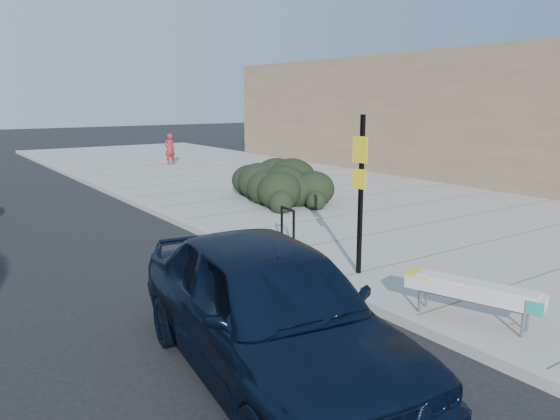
{
  "coord_description": "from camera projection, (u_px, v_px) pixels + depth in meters",
  "views": [
    {
      "loc": [
        -5.88,
        -7.1,
        3.31
      ],
      "look_at": [
        0.54,
        2.18,
        1.0
      ],
      "focal_mm": 35.0,
      "sensor_mm": 36.0,
      "label": 1
    }
  ],
  "objects": [
    {
      "name": "hedge",
      "position": [
        274.0,
        177.0,
        17.16
      ],
      "size": [
        3.38,
        4.41,
        1.48
      ],
      "primitive_type": "ellipsoid",
      "rotation": [
        0.0,
        0.0,
        0.41
      ],
      "color": "black",
      "rests_on": "sidewalk_near"
    },
    {
      "name": "sedan_navy",
      "position": [
        270.0,
        309.0,
        6.49
      ],
      "size": [
        2.67,
        5.26,
        1.72
      ],
      "primitive_type": "imported",
      "rotation": [
        0.0,
        0.0,
        -0.13
      ],
      "color": "black",
      "rests_on": "ground"
    },
    {
      "name": "bench",
      "position": [
        472.0,
        291.0,
        7.79
      ],
      "size": [
        0.95,
        1.97,
        0.58
      ],
      "rotation": [
        0.0,
        0.0,
        0.31
      ],
      "color": "gray",
      "rests_on": "sidewalk_near"
    },
    {
      "name": "pedestrian",
      "position": [
        170.0,
        149.0,
        26.52
      ],
      "size": [
        0.58,
        0.41,
        1.51
      ],
      "primitive_type": "imported",
      "rotation": [
        0.0,
        0.0,
        3.24
      ],
      "color": "maroon",
      "rests_on": "sidewalk_near"
    },
    {
      "name": "ground",
      "position": [
        325.0,
        289.0,
        9.66
      ],
      "size": [
        120.0,
        120.0,
        0.0
      ],
      "primitive_type": "plane",
      "color": "black",
      "rests_on": "ground"
    },
    {
      "name": "bike_rack",
      "position": [
        288.0,
        223.0,
        11.81
      ],
      "size": [
        0.12,
        0.58,
        0.85
      ],
      "rotation": [
        0.0,
        0.0,
        -0.11
      ],
      "color": "black",
      "rests_on": "sidewalk_near"
    },
    {
      "name": "sign_post",
      "position": [
        360.0,
        186.0,
        9.74
      ],
      "size": [
        0.12,
        0.33,
        2.89
      ],
      "rotation": [
        0.0,
        0.0,
        0.09
      ],
      "color": "black",
      "rests_on": "sidewalk_near"
    },
    {
      "name": "curb_near",
      "position": [
        198.0,
        230.0,
        13.67
      ],
      "size": [
        0.22,
        50.0,
        0.17
      ],
      "primitive_type": "cube",
      "color": "#9E9E99",
      "rests_on": "ground"
    },
    {
      "name": "sidewalk_near",
      "position": [
        363.0,
        206.0,
        16.8
      ],
      "size": [
        11.2,
        50.0,
        0.15
      ],
      "primitive_type": "cube",
      "color": "gray",
      "rests_on": "ground"
    }
  ]
}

